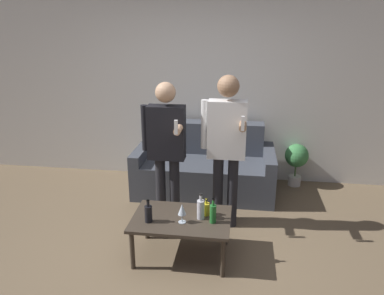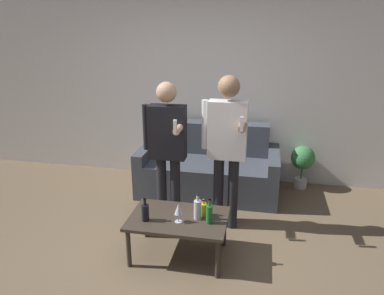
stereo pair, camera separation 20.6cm
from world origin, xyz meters
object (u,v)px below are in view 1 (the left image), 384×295
(couch, at_px, (205,168))
(bottle_orange, at_px, (213,213))
(person_standing_right, at_px, (226,140))
(person_standing_left, at_px, (166,143))
(coffee_table, at_px, (181,222))

(couch, relative_size, bottle_orange, 7.49)
(couch, height_order, bottle_orange, couch)
(person_standing_right, bearing_deg, bottle_orange, -95.80)
(couch, distance_m, person_standing_left, 1.17)
(coffee_table, xyz_separation_m, person_standing_right, (0.37, 0.64, 0.63))
(person_standing_right, bearing_deg, person_standing_left, -178.06)
(bottle_orange, bearing_deg, couch, 98.72)
(coffee_table, relative_size, bottle_orange, 3.85)
(person_standing_left, bearing_deg, person_standing_right, 1.94)
(bottle_orange, bearing_deg, person_standing_right, 84.20)
(bottle_orange, xyz_separation_m, person_standing_left, (-0.57, 0.67, 0.43))
(coffee_table, height_order, person_standing_right, person_standing_right)
(bottle_orange, relative_size, person_standing_right, 0.14)
(bottle_orange, bearing_deg, person_standing_left, 130.43)
(couch, relative_size, person_standing_right, 1.08)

